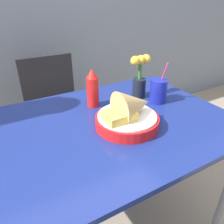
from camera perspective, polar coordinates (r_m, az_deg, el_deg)
name	(u,v)px	position (r m, az deg, el deg)	size (l,w,h in m)	color
dining_table	(101,142)	(1.05, -2.85, -7.88)	(1.24, 0.84, 0.77)	navy
chair_far_window	(54,106)	(1.75, -14.89, 1.48)	(0.40, 0.40, 0.89)	black
food_basket	(130,114)	(0.96, 4.61, -0.47)	(0.28, 0.28, 0.17)	red
ketchup_bottle	(93,89)	(1.12, -5.09, 6.09)	(0.06, 0.06, 0.20)	red
drink_cup	(158,92)	(1.20, 11.99, 5.25)	(0.09, 0.09, 0.22)	#192399
flower_vase	(140,77)	(1.23, 7.24, 9.10)	(0.12, 0.07, 0.24)	black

